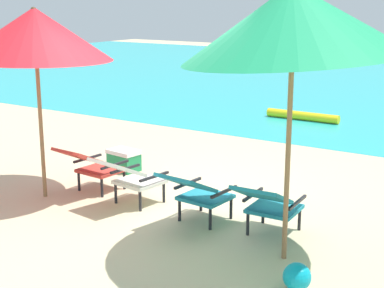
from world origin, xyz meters
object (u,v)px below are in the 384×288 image
Objects in this scene: lounge_chair_near_left at (129,175)px; beach_umbrella_left at (35,34)px; lounge_chair_far_left at (91,164)px; beach_umbrella_right at (294,21)px; swim_buoy at (302,116)px; lounge_chair_far_right at (268,203)px; lounge_chair_near_right at (197,191)px; cooler_box at (124,160)px; beach_ball at (297,277)px.

lounge_chair_near_left is 2.09m from beach_umbrella_left.
beach_umbrella_right is at bearing -8.71° from lounge_chair_far_left.
swim_buoy is 7.31m from beach_umbrella_right.
lounge_chair_near_right is at bearing -174.19° from lounge_chair_far_right.
cooler_box is at bearing 155.39° from beach_umbrella_right.
beach_ball is (0.73, -0.91, -0.28)m from lounge_chair_far_right.
lounge_chair_far_right is at bearing 6.55° from beach_umbrella_left.
beach_umbrella_right reaches higher than swim_buoy.
lounge_chair_near_left is 1.62m from cooler_box.
lounge_chair_near_right is 0.34× the size of beach_umbrella_left.
lounge_chair_near_right is 1.81m from beach_ball.
beach_umbrella_left is at bearing -173.16° from lounge_chair_near_right.
swim_buoy is 6.35m from lounge_chair_near_right.
lounge_chair_far_left is at bearing 163.37° from beach_ball.
beach_umbrella_right is (0.36, -0.37, 1.92)m from lounge_chair_far_right.
cooler_box is (-3.32, 1.52, -2.16)m from beach_umbrella_right.
beach_umbrella_left reaches higher than lounge_chair_far_right.
lounge_chair_far_right is 1.99m from beach_umbrella_right.
beach_ball is (0.37, -0.54, -2.20)m from beach_umbrella_right.
beach_ball is at bearing -51.34° from lounge_chair_far_right.
beach_ball is 0.50× the size of cooler_box.
lounge_chair_far_left is 0.97× the size of lounge_chair_near_left.
beach_umbrella_left is 10.66× the size of beach_ball.
beach_umbrella_left is 4.31m from beach_ball.
lounge_chair_far_left is 3.51m from beach_ball.
lounge_chair_near_right is at bearing -30.56° from cooler_box.
lounge_chair_far_right is at bearing 134.37° from beach_umbrella_right.
lounge_chair_near_right is (1.02, -0.05, 0.00)m from lounge_chair_near_left.
beach_umbrella_left is at bearing 171.52° from beach_ball.
lounge_chair_far_left reaches higher than cooler_box.
beach_umbrella_right is 2.29m from beach_ball.
beach_ball is (2.61, -0.88, -0.28)m from lounge_chair_near_left.
lounge_chair_far_right is at bearing -21.25° from cooler_box.
lounge_chair_far_left and lounge_chair_near_right have the same top height.
lounge_chair_far_left is at bearing -94.38° from swim_buoy.
swim_buoy is 6.06m from lounge_chair_far_left.
beach_umbrella_left is at bearing -93.81° from cooler_box.
beach_umbrella_right is at bearing -0.33° from beach_umbrella_left.
beach_umbrella_right reaches higher than lounge_chair_far_right.
lounge_chair_near_left is 1.03× the size of lounge_chair_near_right.
lounge_chair_near_left reaches higher than beach_ball.
lounge_chair_far_right is 1.20m from beach_ball.
beach_umbrella_right reaches higher than cooler_box.
beach_umbrella_left is 2.46m from cooler_box.
beach_ball is (2.89, -7.04, 0.03)m from swim_buoy.
lounge_chair_near_right is (1.30, -6.21, 0.31)m from swim_buoy.
lounge_chair_far_left is 0.32× the size of beach_umbrella_right.
lounge_chair_near_left is 3.68× the size of beach_ball.
beach_umbrella_left reaches higher than cooler_box.
beach_ball is (1.59, -0.83, -0.28)m from lounge_chair_near_right.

